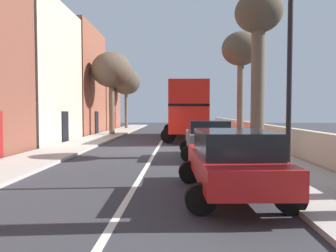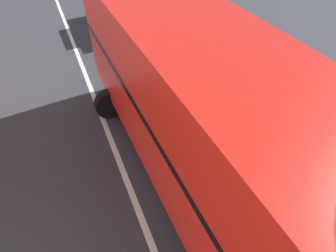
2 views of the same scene
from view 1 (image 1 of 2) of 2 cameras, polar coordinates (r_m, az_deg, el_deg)
ground_plane at (r=16.79m, az=-2.14°, el=-4.45°), size 84.00×84.00×0.00m
road_centre_line at (r=16.79m, az=-2.14°, el=-4.44°), size 0.16×54.00×0.01m
sidewalk_left at (r=17.82m, az=-18.10°, el=-3.98°), size 2.60×60.00×0.12m
sidewalk_right at (r=17.14m, az=14.47°, el=-4.19°), size 2.60×60.00×0.12m
boundary_wall_right at (r=17.48m, az=19.47°, el=-2.16°), size 0.36×54.00×1.31m
double_decker_bus at (r=23.99m, az=3.20°, el=3.30°), size 3.72×10.56×4.06m
parked_car_white_right_1 at (r=34.38m, az=4.19°, el=0.71°), size 2.55×4.27×1.61m
parked_car_red_right_2 at (r=7.71m, az=11.66°, el=-5.95°), size 2.59×4.54×1.63m
parked_car_grey_right_5 at (r=14.11m, az=7.25°, el=-1.92°), size 2.51×4.21×1.68m
street_tree_left_0 at (r=38.06m, az=-7.72°, el=8.00°), size 3.48×3.48×7.14m
street_tree_right_3 at (r=15.24m, az=16.28°, el=16.87°), size 2.13×2.13×7.36m
street_tree_left_4 at (r=27.66m, az=-10.37°, el=9.95°), size 3.43×3.43×7.10m
street_tree_right_5 at (r=21.05m, az=13.24°, el=13.06°), size 2.45×2.45×7.10m
lamppost_right at (r=9.50m, az=21.49°, el=12.98°), size 0.32×0.32×6.31m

